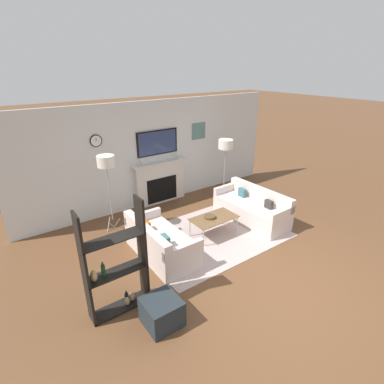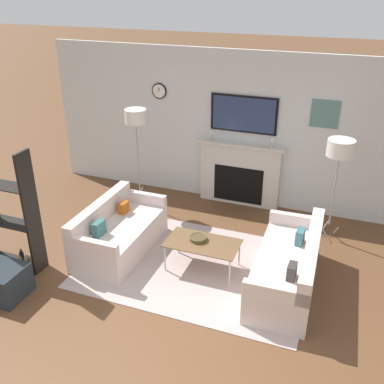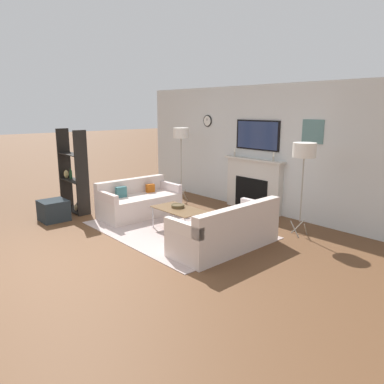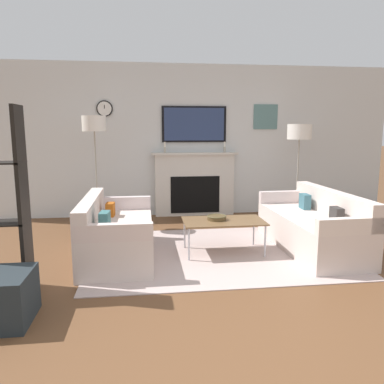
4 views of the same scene
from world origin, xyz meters
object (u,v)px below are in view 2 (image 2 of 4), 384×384
at_px(coffee_table, 203,244).
at_px(floor_lamp_right, 341,150).
at_px(decorative_bowl, 198,238).
at_px(floor_lamp_left, 136,118).
at_px(shelf_unit, 7,216).
at_px(ottoman, 5,282).
at_px(couch_left, 118,234).
at_px(couch_right, 288,269).

distance_m(coffee_table, floor_lamp_right, 2.43).
distance_m(decorative_bowl, floor_lamp_left, 2.47).
xyz_separation_m(floor_lamp_left, floor_lamp_right, (3.31, 0.00, -0.12)).
xyz_separation_m(shelf_unit, ottoman, (0.39, -0.62, -0.58)).
xyz_separation_m(floor_lamp_left, ottoman, (-0.44, -2.96, -1.41)).
height_order(couch_left, decorative_bowl, couch_left).
relative_size(shelf_unit, ottoman, 3.48).
bearing_deg(couch_right, shelf_unit, -167.09).
distance_m(couch_right, ottoman, 3.69).
bearing_deg(couch_left, decorative_bowl, 1.63).
bearing_deg(floor_lamp_right, decorative_bowl, -139.17).
height_order(floor_lamp_left, shelf_unit, shelf_unit).
distance_m(floor_lamp_left, ottoman, 3.30).
bearing_deg(shelf_unit, floor_lamp_right, 29.36).
xyz_separation_m(coffee_table, decorative_bowl, (-0.08, 0.04, 0.06)).
xyz_separation_m(couch_left, floor_lamp_left, (-0.38, 1.47, 1.33)).
height_order(couch_left, couch_right, couch_right).
xyz_separation_m(couch_right, floor_lamp_left, (-2.93, 1.47, 1.32)).
bearing_deg(shelf_unit, floor_lamp_left, 70.36).
height_order(shelf_unit, ottoman, shelf_unit).
distance_m(couch_right, floor_lamp_right, 1.94).
relative_size(couch_right, floor_lamp_right, 1.15).
distance_m(floor_lamp_right, ottoman, 4.95).
relative_size(decorative_bowl, floor_lamp_right, 0.15).
bearing_deg(ottoman, floor_lamp_left, 81.46).
bearing_deg(ottoman, couch_left, 60.86).
bearing_deg(couch_left, floor_lamp_right, 26.67).
bearing_deg(decorative_bowl, coffee_table, -29.23).
bearing_deg(shelf_unit, decorative_bowl, 19.83).
distance_m(couch_right, shelf_unit, 3.89).
height_order(decorative_bowl, floor_lamp_left, floor_lamp_left).
distance_m(couch_right, coffee_table, 1.20).
xyz_separation_m(coffee_table, floor_lamp_left, (-1.73, 1.48, 1.21)).
xyz_separation_m(decorative_bowl, floor_lamp_left, (-1.65, 1.44, 1.15)).
bearing_deg(decorative_bowl, couch_right, -1.51).
relative_size(couch_right, shelf_unit, 1.06).
distance_m(couch_left, coffee_table, 1.35).
xyz_separation_m(floor_lamp_right, shelf_unit, (-4.14, -2.33, -0.71)).
xyz_separation_m(couch_right, shelf_unit, (-3.76, -0.86, 0.50)).
height_order(coffee_table, shelf_unit, shelf_unit).
bearing_deg(floor_lamp_left, floor_lamp_right, 0.00).
relative_size(floor_lamp_right, ottoman, 3.22).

